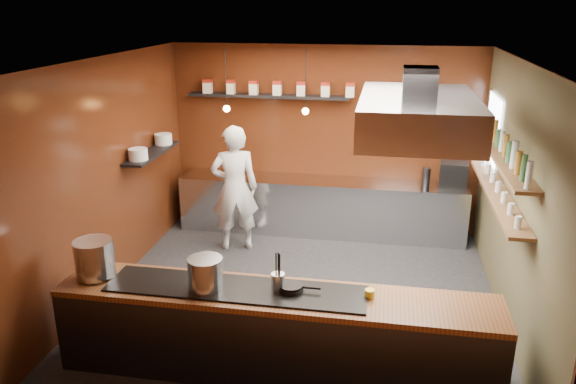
% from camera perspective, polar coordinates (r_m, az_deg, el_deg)
% --- Properties ---
extents(floor, '(5.00, 5.00, 0.00)m').
position_cam_1_polar(floor, '(7.42, 1.22, -10.50)').
color(floor, black).
rests_on(floor, ground).
extents(back_wall, '(5.00, 0.00, 5.00)m').
position_cam_1_polar(back_wall, '(9.20, 3.72, 5.38)').
color(back_wall, '#39170A').
rests_on(back_wall, ground).
extents(left_wall, '(0.00, 5.00, 5.00)m').
position_cam_1_polar(left_wall, '(7.59, -17.69, 1.57)').
color(left_wall, '#39170A').
rests_on(left_wall, ground).
extents(right_wall, '(0.00, 5.00, 5.00)m').
position_cam_1_polar(right_wall, '(6.91, 22.24, -0.63)').
color(right_wall, '#4B462A').
rests_on(right_wall, ground).
extents(ceiling, '(5.00, 5.00, 0.00)m').
position_cam_1_polar(ceiling, '(6.50, 1.41, 13.21)').
color(ceiling, silver).
rests_on(ceiling, back_wall).
extents(window_pane, '(0.00, 1.00, 1.00)m').
position_cam_1_polar(window_pane, '(8.41, 20.03, 5.78)').
color(window_pane, white).
rests_on(window_pane, right_wall).
extents(prep_counter, '(4.60, 0.65, 0.90)m').
position_cam_1_polar(prep_counter, '(9.19, 3.35, -1.47)').
color(prep_counter, silver).
rests_on(prep_counter, floor).
extents(pass_counter, '(4.40, 0.72, 0.94)m').
position_cam_1_polar(pass_counter, '(5.84, -1.31, -14.11)').
color(pass_counter, '#38383D').
rests_on(pass_counter, floor).
extents(tin_shelf, '(2.60, 0.26, 0.04)m').
position_cam_1_polar(tin_shelf, '(9.07, -2.03, 9.72)').
color(tin_shelf, black).
rests_on(tin_shelf, back_wall).
extents(plate_shelf, '(0.30, 1.40, 0.04)m').
position_cam_1_polar(plate_shelf, '(8.37, -13.66, 3.87)').
color(plate_shelf, black).
rests_on(plate_shelf, left_wall).
extents(bottle_shelf_upper, '(0.26, 2.80, 0.04)m').
position_cam_1_polar(bottle_shelf_upper, '(7.04, 20.93, 3.47)').
color(bottle_shelf_upper, brown).
rests_on(bottle_shelf_upper, right_wall).
extents(bottle_shelf_lower, '(0.26, 2.80, 0.04)m').
position_cam_1_polar(bottle_shelf_lower, '(7.17, 20.50, -0.15)').
color(bottle_shelf_lower, brown).
rests_on(bottle_shelf_lower, right_wall).
extents(extractor_hood, '(1.20, 2.00, 0.72)m').
position_cam_1_polar(extractor_hood, '(6.11, 13.03, 7.68)').
color(extractor_hood, '#38383D').
rests_on(extractor_hood, ceiling).
extents(pendant_left, '(0.10, 0.10, 0.95)m').
position_cam_1_polar(pendant_left, '(8.57, -6.27, 8.75)').
color(pendant_left, black).
rests_on(pendant_left, ceiling).
extents(pendant_right, '(0.10, 0.10, 0.95)m').
position_cam_1_polar(pendant_right, '(8.31, 1.79, 8.55)').
color(pendant_right, black).
rests_on(pendant_right, ceiling).
extents(storage_tins, '(2.43, 0.13, 0.22)m').
position_cam_1_polar(storage_tins, '(9.02, -1.09, 10.52)').
color(storage_tins, beige).
rests_on(storage_tins, tin_shelf).
extents(plate_stacks, '(0.26, 1.16, 0.16)m').
position_cam_1_polar(plate_stacks, '(8.35, -13.71, 4.53)').
color(plate_stacks, white).
rests_on(plate_stacks, plate_shelf).
extents(bottles, '(0.06, 2.66, 0.24)m').
position_cam_1_polar(bottles, '(7.01, 21.06, 4.57)').
color(bottles, silver).
rests_on(bottles, bottle_shelf_upper).
extents(wine_glasses, '(0.07, 2.37, 0.13)m').
position_cam_1_polar(wine_glasses, '(7.15, 20.57, 0.50)').
color(wine_glasses, silver).
rests_on(wine_glasses, bottle_shelf_lower).
extents(stockpot_large, '(0.53, 0.53, 0.39)m').
position_cam_1_polar(stockpot_large, '(6.13, -19.07, -6.37)').
color(stockpot_large, silver).
rests_on(stockpot_large, pass_counter).
extents(stockpot_small, '(0.44, 0.44, 0.32)m').
position_cam_1_polar(stockpot_small, '(5.62, -8.39, -8.20)').
color(stockpot_small, '#B1B3B8').
rests_on(stockpot_small, pass_counter).
extents(utensil_crock, '(0.18, 0.18, 0.17)m').
position_cam_1_polar(utensil_crock, '(5.58, -1.02, -9.10)').
color(utensil_crock, silver).
rests_on(utensil_crock, pass_counter).
extents(frying_pan, '(0.42, 0.25, 0.06)m').
position_cam_1_polar(frying_pan, '(5.59, 0.35, -9.69)').
color(frying_pan, black).
rests_on(frying_pan, pass_counter).
extents(butter_jar, '(0.11, 0.11, 0.09)m').
position_cam_1_polar(butter_jar, '(5.55, 8.29, -10.20)').
color(butter_jar, yellow).
rests_on(butter_jar, pass_counter).
extents(espresso_machine, '(0.45, 0.43, 0.41)m').
position_cam_1_polar(espresso_machine, '(8.97, 16.43, 1.67)').
color(espresso_machine, black).
rests_on(espresso_machine, prep_counter).
extents(chef, '(0.82, 0.66, 1.94)m').
position_cam_1_polar(chef, '(8.46, -5.44, 0.36)').
color(chef, white).
rests_on(chef, floor).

